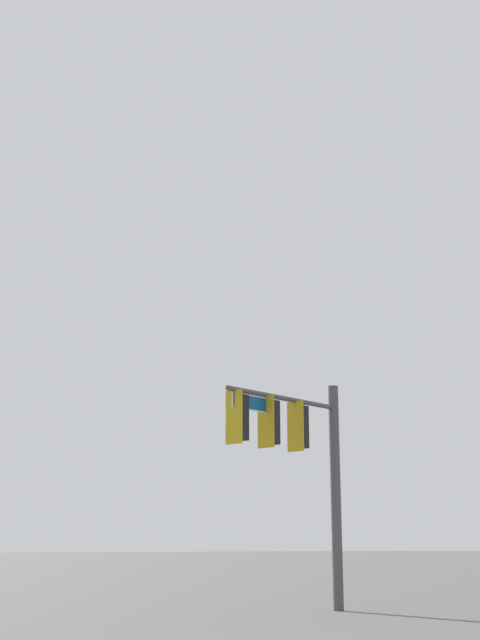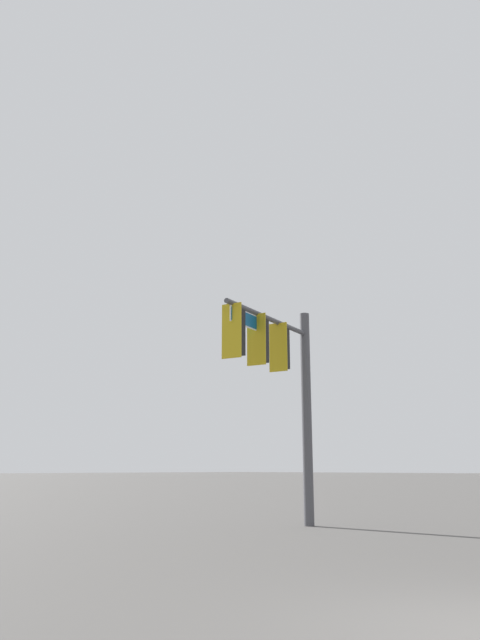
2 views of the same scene
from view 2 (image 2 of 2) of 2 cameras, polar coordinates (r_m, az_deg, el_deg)
name	(u,v)px [view 2 (image 2 of 2)]	position (r m, az deg, el deg)	size (l,w,h in m)	color
signal_pole_near	(282,374)	(16.59, 3.89, -4.97)	(4.33, 1.36, 5.91)	#47474C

